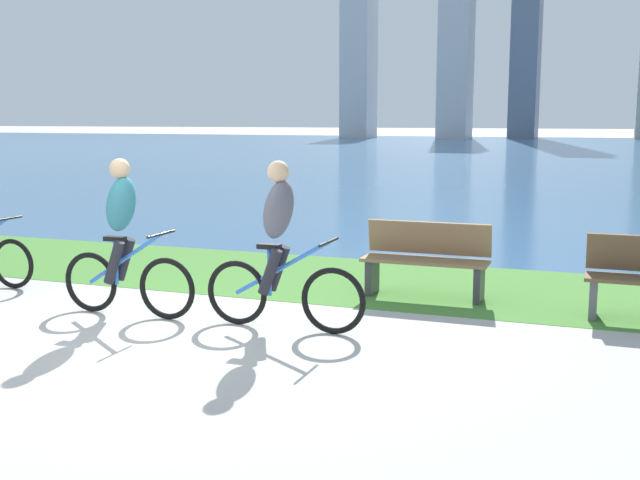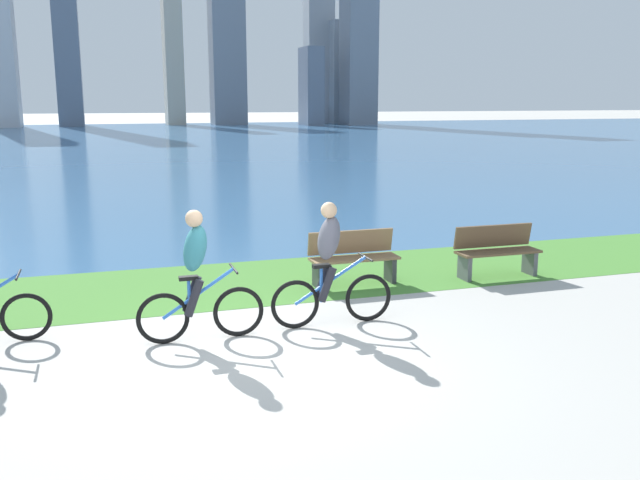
{
  "view_description": "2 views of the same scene",
  "coord_description": "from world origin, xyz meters",
  "px_view_note": "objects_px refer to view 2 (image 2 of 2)",
  "views": [
    {
      "loc": [
        4.36,
        -6.06,
        2.14
      ],
      "look_at": [
        1.54,
        1.53,
        0.87
      ],
      "focal_mm": 43.91,
      "sensor_mm": 36.0,
      "label": 1
    },
    {
      "loc": [
        -1.62,
        -7.57,
        3.07
      ],
      "look_at": [
        1.09,
        0.93,
        1.24
      ],
      "focal_mm": 38.76,
      "sensor_mm": 36.0,
      "label": 2
    }
  ],
  "objects_px": {
    "cyclist_lead": "(330,265)",
    "bench_near_path": "(496,251)",
    "cyclist_trailing": "(197,277)",
    "bench_far_along_path": "(353,258)"
  },
  "relations": [
    {
      "from": "cyclist_lead",
      "to": "bench_near_path",
      "type": "distance_m",
      "value": 4.01
    },
    {
      "from": "bench_far_along_path",
      "to": "cyclist_trailing",
      "type": "bearing_deg",
      "value": -144.93
    },
    {
      "from": "cyclist_lead",
      "to": "cyclist_trailing",
      "type": "height_order",
      "value": "cyclist_lead"
    },
    {
      "from": "cyclist_lead",
      "to": "bench_far_along_path",
      "type": "distance_m",
      "value": 2.24
    },
    {
      "from": "cyclist_trailing",
      "to": "bench_far_along_path",
      "type": "height_order",
      "value": "cyclist_trailing"
    },
    {
      "from": "cyclist_lead",
      "to": "bench_far_along_path",
      "type": "xyz_separation_m",
      "value": [
        1.06,
        1.93,
        -0.39
      ]
    },
    {
      "from": "bench_near_path",
      "to": "bench_far_along_path",
      "type": "distance_m",
      "value": 2.58
    },
    {
      "from": "cyclist_trailing",
      "to": "bench_far_along_path",
      "type": "relative_size",
      "value": 1.14
    },
    {
      "from": "cyclist_lead",
      "to": "cyclist_trailing",
      "type": "relative_size",
      "value": 1.02
    },
    {
      "from": "bench_far_along_path",
      "to": "bench_near_path",
      "type": "bearing_deg",
      "value": -6.33
    }
  ]
}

